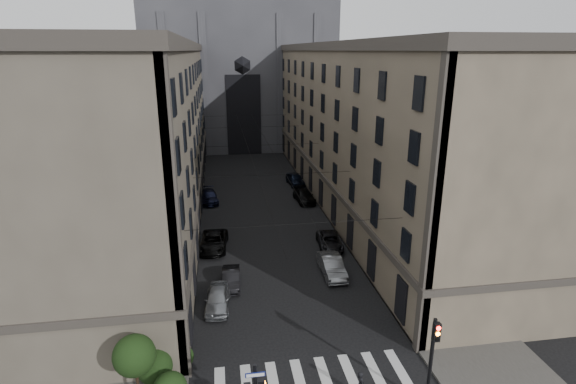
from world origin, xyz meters
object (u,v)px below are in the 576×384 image
car_left_far (209,197)px  car_right_midnear (330,241)px  car_right_midfar (304,196)px  car_left_near (218,299)px  car_left_midfar (213,242)px  traffic_light_right (433,352)px  car_left_midnear (231,278)px  car_right_near (332,266)px  gothic_tower (239,51)px  car_right_far (295,179)px

car_left_far → car_right_midnear: (11.51, -15.37, -0.07)m
car_right_midfar → car_left_near: bearing=-120.5°
car_left_near → car_left_midfar: (-0.31, 10.33, 0.01)m
traffic_light_right → car_right_midnear: bearing=90.7°
car_right_midnear → car_right_midfar: 13.70m
traffic_light_right → car_left_far: traffic_light_right is taller
car_left_near → car_left_far: bearing=96.4°
traffic_light_right → car_left_near: size_ratio=1.21×
car_left_near → car_left_midnear: size_ratio=1.10×
car_left_midnear → car_right_midnear: car_right_midnear is taller
car_right_midnear → car_right_near: bearing=-97.2°
gothic_tower → car_right_midnear: (5.34, -52.77, -17.15)m
car_right_near → car_right_midfar: (1.30, 19.01, -0.06)m
car_left_far → car_right_near: bearing=-69.9°
car_left_midfar → car_right_midnear: size_ratio=1.15×
traffic_light_right → car_right_midfar: 34.07m
traffic_light_right → car_right_far: 41.48m
car_left_near → car_left_midnear: car_left_near is taller
car_right_near → traffic_light_right: bearing=-84.8°
car_right_midfar → car_right_far: size_ratio=1.04×
car_left_midnear → car_left_midfar: bearing=103.4°
traffic_light_right → car_right_near: traffic_light_right is taller
gothic_tower → car_right_near: bearing=-85.9°
gothic_tower → car_left_far: 41.57m
car_left_midnear → car_right_midnear: bearing=34.4°
traffic_light_right → gothic_tower: bearing=94.4°
car_left_far → traffic_light_right: bearing=-78.2°
car_left_near → car_right_midnear: bearing=44.5°
traffic_light_right → car_left_far: 37.62m
car_right_far → car_right_midnear: bearing=-96.1°
traffic_light_right → car_left_midfar: 24.48m
car_left_far → car_left_midnear: bearing=-91.2°
car_left_midnear → car_left_midfar: (-1.39, 7.28, 0.10)m
car_right_midnear → car_right_far: bearing=94.0°
car_left_near → car_left_midfar: 10.33m
car_left_midfar → gothic_tower: bearing=89.3°
car_right_far → car_left_near: bearing=-115.2°
car_left_midnear → car_left_near: bearing=-107.0°
traffic_light_right → car_left_near: traffic_light_right is taller
car_right_midfar → car_right_far: bearing=83.6°
gothic_tower → car_left_midfar: gothic_tower is taller
traffic_light_right → car_right_midnear: (-0.26, 20.27, -2.64)m
car_left_far → car_left_midfar: bearing=-94.2°
car_left_near → car_right_near: size_ratio=0.91×
gothic_tower → car_left_near: (-5.28, -61.74, -17.06)m
car_left_far → gothic_tower: bearing=74.1°
car_left_far → car_right_near: car_right_near is taller
car_right_near → car_right_midfar: bearing=86.0°
car_left_near → car_right_near: (9.48, 3.67, 0.05)m
car_left_near → car_right_midfar: size_ratio=0.87×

